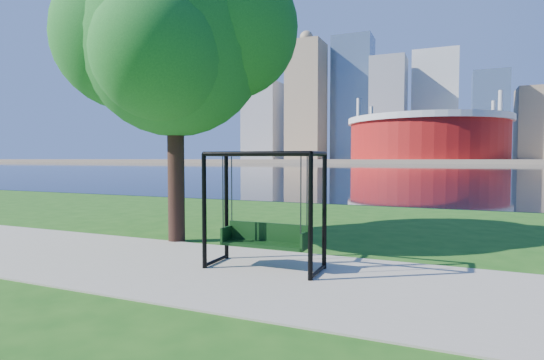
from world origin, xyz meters
The scene contains 8 objects.
ground centered at (0.00, 0.00, 0.00)m, with size 900.00×900.00×0.00m, color #1E5114.
path centered at (0.00, -0.50, 0.01)m, with size 120.00×4.00×0.03m, color #9E937F.
river centered at (0.00, 102.00, 0.01)m, with size 900.00×180.00×0.02m, color black.
far_bank centered at (0.00, 306.00, 1.00)m, with size 900.00×228.00×2.00m, color #937F60.
stadium centered at (-10.00, 235.00, 14.23)m, with size 83.00×83.00×32.00m.
skyline centered at (-4.27, 319.39, 35.89)m, with size 392.00×66.00×96.50m.
swing centered at (-0.20, -0.04, 1.10)m, with size 2.23×0.97×2.28m.
park_tree centered at (-3.48, 1.66, 5.18)m, with size 6.01×5.43×7.47m.
Camera 1 is at (3.12, -7.45, 2.14)m, focal length 28.00 mm.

